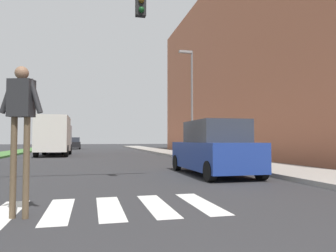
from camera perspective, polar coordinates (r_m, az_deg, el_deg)
ground_plane at (r=29.92m, az=-14.11°, el=-4.92°), size 140.00×140.00×0.00m
crosswalk at (r=6.13m, az=-14.94°, el=-14.41°), size 4.95×2.20×0.01m
apartment_block_right at (r=27.55m, az=21.12°, el=10.99°), size 10.36×39.89×15.29m
sidewalk_right at (r=28.90m, az=1.11°, el=-4.94°), size 3.00×64.00×0.15m
street_lamp_right at (r=22.40m, az=4.18°, el=5.98°), size 1.02×0.24×7.50m
pedestrian_performer at (r=5.68m, az=-25.23°, el=1.62°), size 0.73×0.35×2.49m
suv_crossing at (r=11.59m, az=8.36°, el=-4.22°), size 1.96×4.60×1.97m
sedan_midblock at (r=30.99m, az=-20.12°, el=-3.36°), size 2.20×4.59×1.62m
sedan_distant at (r=46.15m, az=-16.75°, el=-3.09°), size 1.91×4.57×1.64m
truck_box_delivery at (r=26.60m, az=-19.99°, el=-1.63°), size 2.40×6.20×3.10m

